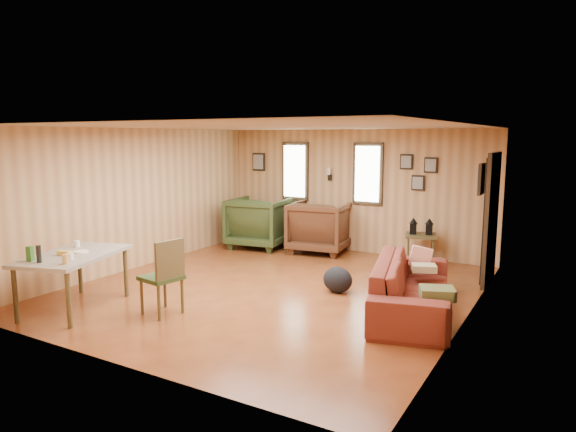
{
  "coord_description": "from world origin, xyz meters",
  "views": [
    {
      "loc": [
        3.88,
        -6.36,
        2.26
      ],
      "look_at": [
        0.0,
        0.4,
        1.05
      ],
      "focal_mm": 32.0,
      "sensor_mm": 36.0,
      "label": 1
    }
  ],
  "objects_px": {
    "sofa": "(412,278)",
    "side_table": "(421,233)",
    "recliner_brown": "(320,224)",
    "end_table": "(275,224)",
    "recliner_green": "(259,220)",
    "dining_table": "(72,259)"
  },
  "relations": [
    {
      "from": "sofa",
      "to": "side_table",
      "type": "height_order",
      "value": "sofa"
    },
    {
      "from": "recliner_brown",
      "to": "end_table",
      "type": "relative_size",
      "value": 1.48
    },
    {
      "from": "recliner_brown",
      "to": "recliner_green",
      "type": "xyz_separation_m",
      "value": [
        -1.29,
        -0.2,
        0.01
      ]
    },
    {
      "from": "end_table",
      "to": "side_table",
      "type": "height_order",
      "value": "side_table"
    },
    {
      "from": "end_table",
      "to": "sofa",
      "type": "bearing_deg",
      "value": -37.01
    },
    {
      "from": "recliner_green",
      "to": "sofa",
      "type": "bearing_deg",
      "value": 140.27
    },
    {
      "from": "end_table",
      "to": "dining_table",
      "type": "distance_m",
      "value": 4.99
    },
    {
      "from": "recliner_green",
      "to": "dining_table",
      "type": "height_order",
      "value": "recliner_green"
    },
    {
      "from": "recliner_green",
      "to": "side_table",
      "type": "xyz_separation_m",
      "value": [
        3.29,
        0.2,
        0.01
      ]
    },
    {
      "from": "recliner_green",
      "to": "dining_table",
      "type": "bearing_deg",
      "value": 81.39
    },
    {
      "from": "end_table",
      "to": "side_table",
      "type": "bearing_deg",
      "value": -5.86
    },
    {
      "from": "sofa",
      "to": "recliner_brown",
      "type": "distance_m",
      "value": 3.64
    },
    {
      "from": "side_table",
      "to": "dining_table",
      "type": "relative_size",
      "value": 0.51
    },
    {
      "from": "side_table",
      "to": "dining_table",
      "type": "height_order",
      "value": "dining_table"
    },
    {
      "from": "recliner_green",
      "to": "end_table",
      "type": "xyz_separation_m",
      "value": [
        0.07,
        0.53,
        -0.15
      ]
    },
    {
      "from": "recliner_brown",
      "to": "end_table",
      "type": "bearing_deg",
      "value": -23.32
    },
    {
      "from": "recliner_brown",
      "to": "dining_table",
      "type": "xyz_separation_m",
      "value": [
        -1.3,
        -4.65,
        0.13
      ]
    },
    {
      "from": "recliner_green",
      "to": "dining_table",
      "type": "relative_size",
      "value": 0.69
    },
    {
      "from": "side_table",
      "to": "recliner_brown",
      "type": "bearing_deg",
      "value": 179.98
    },
    {
      "from": "sofa",
      "to": "side_table",
      "type": "relative_size",
      "value": 2.79
    },
    {
      "from": "sofa",
      "to": "recliner_green",
      "type": "distance_m",
      "value": 4.55
    },
    {
      "from": "recliner_brown",
      "to": "end_table",
      "type": "height_order",
      "value": "recliner_brown"
    }
  ]
}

